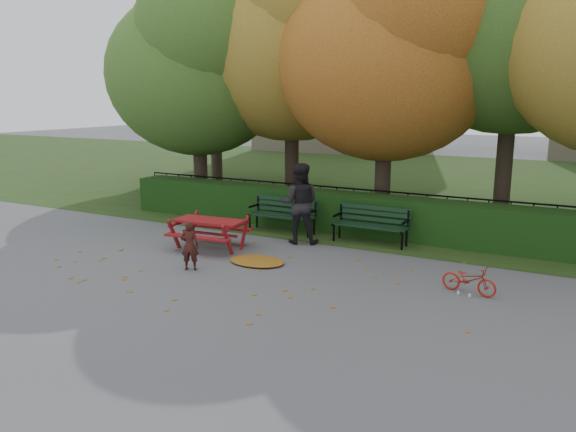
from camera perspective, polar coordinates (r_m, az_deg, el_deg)
The scene contains 17 objects.
ground at distance 10.90m, azimuth -3.88°, elevation -6.41°, with size 90.00×90.00×0.00m, color #5E5F63.
grass_strip at distance 23.65m, azimuth 14.48°, elevation 3.30°, with size 90.00×90.00×0.00m, color #1D3615.
building_left at distance 37.87m, azimuth 5.85°, elevation 18.14°, with size 10.00×7.00×15.00m, color tan.
hedge at distance 14.64m, azimuth 5.49°, elevation 0.39°, with size 13.00×0.90×1.00m, color black.
iron_fence at distance 15.36m, azimuth 6.65°, elevation 1.05°, with size 14.00×0.04×1.02m.
tree_a at distance 17.91m, azimuth -8.85°, elevation 15.35°, with size 5.88×5.60×7.48m.
tree_b at distance 17.52m, azimuth 1.08°, elevation 18.46°, with size 6.72×6.40×8.79m.
tree_c at distance 15.49m, azimuth 11.00°, elevation 16.95°, with size 6.30×6.00×8.00m.
tree_f at distance 22.10m, azimuth -7.19°, elevation 17.80°, with size 6.93×6.60×9.19m.
bench_left at distance 14.49m, azimuth -0.49°, elevation 0.40°, with size 1.80×0.57×0.88m.
bench_right at distance 13.52m, azimuth 8.46°, elevation -0.58°, with size 1.80×0.57×0.88m.
picnic_table at distance 12.98m, azimuth -8.00°, elevation -1.03°, with size 1.72×1.43×0.78m.
leaf_pile at distance 11.90m, azimuth -3.19°, elevation -4.58°, with size 1.24×0.86×0.09m, color brown.
leaf_scatter at distance 11.14m, azimuth -3.06°, elevation -5.96°, with size 9.00×5.70×0.01m, color brown, non-canonical shape.
child at distance 11.48m, azimuth -9.96°, elevation -2.97°, with size 0.37×0.24×1.01m, color #391612.
adult at distance 13.30m, azimuth 1.18°, elevation 1.30°, with size 0.94×0.73×1.93m, color black.
bicycle at distance 10.54m, azimuth 17.92°, elevation -6.16°, with size 0.34×0.99×0.52m, color #A61E0F.
Camera 1 is at (5.53, -8.73, 3.45)m, focal length 35.00 mm.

